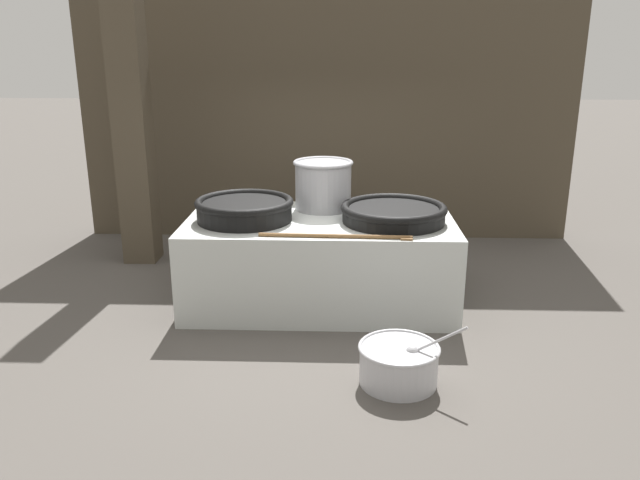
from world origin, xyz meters
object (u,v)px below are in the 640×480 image
giant_wok_far (394,212)px  prep_bowl_vegetables (399,362)px  stock_pot (323,184)px  giant_wok_near (244,209)px  cook (317,208)px

giant_wok_far → prep_bowl_vegetables: size_ratio=1.29×
stock_pot → prep_bowl_vegetables: (0.74, -2.30, -1.10)m
giant_wok_near → giant_wok_far: bearing=-0.4°
giant_wok_near → prep_bowl_vegetables: giant_wok_near is taller
stock_pot → prep_bowl_vegetables: bearing=-72.2°
giant_wok_far → prep_bowl_vegetables: 1.96m
stock_pot → cook: bearing=97.6°
giant_wok_far → prep_bowl_vegetables: bearing=-91.8°
giant_wok_far → cook: 1.62m
stock_pot → prep_bowl_vegetables: size_ratio=0.78×
giant_wok_near → prep_bowl_vegetables: bearing=-47.7°
stock_pot → cook: (-0.10, 0.76, -0.49)m
prep_bowl_vegetables → cook: bearing=105.3°
giant_wok_near → cook: bearing=60.0°
stock_pot → cook: stock_pot is taller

